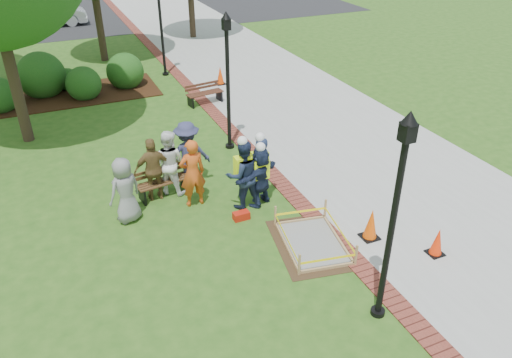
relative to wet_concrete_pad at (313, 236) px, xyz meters
name	(u,v)px	position (x,y,z in m)	size (l,w,h in m)	color
ground	(257,243)	(-1.18, 0.54, -0.23)	(100.00, 100.00, 0.00)	#285116
sidewalk	(269,84)	(3.82, 10.54, -0.22)	(6.00, 60.00, 0.02)	#9E9E99
brick_edging	(197,95)	(0.57, 10.54, -0.22)	(0.50, 60.00, 0.03)	maroon
mulch_bed	(69,95)	(-4.18, 12.54, -0.21)	(7.00, 3.00, 0.05)	#381E0F
parking_lot	(93,16)	(-1.18, 27.54, -0.23)	(36.00, 12.00, 0.01)	black
wet_concrete_pad	(313,236)	(0.00, 0.00, 0.00)	(2.08, 2.56, 0.55)	#47331E
bench_near	(164,188)	(-2.63, 3.53, 0.01)	(1.47, 0.68, 0.77)	brown
bench_far	(205,98)	(0.57, 9.49, 0.01)	(1.48, 0.68, 0.77)	brown
cone_front	(437,242)	(2.36, -1.45, 0.10)	(0.36, 0.36, 0.70)	black
cone_back	(371,225)	(1.35, -0.34, 0.16)	(0.41, 0.41, 0.81)	black
cone_far	(220,76)	(1.89, 11.35, 0.14)	(0.39, 0.39, 0.77)	black
toolbox	(241,216)	(-1.14, 1.63, -0.13)	(0.41, 0.22, 0.20)	#B21D0D
lamp_near	(395,208)	(0.07, -2.46, 2.25)	(0.28, 0.28, 4.26)	black
lamp_mid	(228,73)	(0.07, 5.54, 2.25)	(0.28, 0.28, 4.26)	black
lamp_far	(160,18)	(0.07, 13.54, 2.25)	(0.28, 0.28, 4.26)	black
shrub_a	(3,111)	(-6.66, 11.90, -0.23)	(1.37, 1.37, 1.37)	#184E16
shrub_b	(45,95)	(-5.06, 13.05, -0.23)	(1.89, 1.89, 1.89)	#184E16
shrub_c	(86,98)	(-3.60, 12.01, -0.23)	(1.37, 1.37, 1.37)	#184E16
shrub_d	(127,86)	(-1.82, 12.71, -0.23)	(1.54, 1.54, 1.54)	#184E16
shrub_e	(70,89)	(-4.09, 13.37, -0.23)	(0.95, 0.95, 0.95)	#184E16
casual_person_a	(125,190)	(-3.73, 2.75, 0.62)	(0.65, 0.55, 1.71)	gray
casual_person_b	(192,173)	(-2.00, 2.77, 0.70)	(0.61, 0.40, 1.86)	#D04F18
casual_person_c	(169,162)	(-2.39, 3.63, 0.67)	(0.69, 0.65, 1.81)	white
casual_person_d	(154,170)	(-2.84, 3.47, 0.64)	(0.57, 0.38, 1.75)	brown
casual_person_e	(188,154)	(-1.81, 3.82, 0.71)	(0.65, 0.46, 1.89)	#303254
hivis_worker_a	(260,174)	(-0.41, 2.10, 0.66)	(0.62, 0.54, 1.79)	#161839
hivis_worker_b	(260,168)	(-0.34, 2.29, 0.74)	(0.69, 0.60, 1.96)	#1C2A4A
hivis_worker_c	(243,173)	(-0.86, 2.18, 0.76)	(0.60, 0.38, 2.01)	#17263C
parked_car_b	(50,26)	(-3.98, 25.57, -0.23)	(4.91, 2.14, 1.60)	silver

